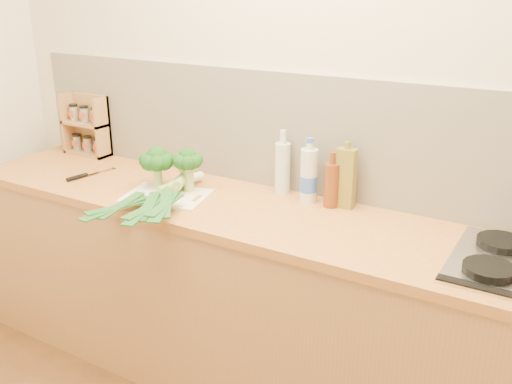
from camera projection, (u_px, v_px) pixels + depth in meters
The scene contains 14 objects.
room_shell at pixel (307, 135), 2.52m from camera, with size 3.50×3.50×3.50m.
counter at pixel (273, 306), 2.54m from camera, with size 3.20×0.62×0.90m.
chopping_board at pixel (167, 196), 2.56m from camera, with size 0.36×0.27×0.01m, color white.
broccoli_left at pixel (157, 160), 2.61m from camera, with size 0.16×0.17×0.20m.
broccoli_right at pixel (188, 162), 2.57m from camera, with size 0.14×0.14×0.20m.
leek_front at pixel (160, 191), 2.54m from camera, with size 0.13×0.70×0.04m.
leek_mid at pixel (167, 191), 2.49m from camera, with size 0.24×0.64×0.04m.
leek_back at pixel (176, 187), 2.48m from camera, with size 0.32×0.61×0.04m.
chefs_knife at pixel (83, 176), 2.82m from camera, with size 0.07×0.28×0.02m.
spice_rack at pixel (88, 128), 3.17m from camera, with size 0.28×0.11×0.33m.
oil_tin at pixel (346, 178), 2.40m from camera, with size 0.08×0.05×0.29m.
glass_bottle at pixel (283, 167), 2.57m from camera, with size 0.07×0.07×0.29m.
amber_bottle at pixel (332, 184), 2.42m from camera, with size 0.06×0.06×0.24m.
water_bottle at pixel (309, 177), 2.47m from camera, with size 0.08×0.08×0.27m.
Camera 1 is at (1.06, -0.74, 1.80)m, focal length 40.00 mm.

